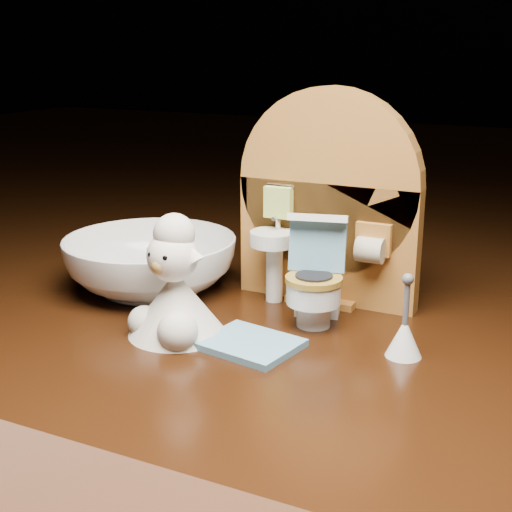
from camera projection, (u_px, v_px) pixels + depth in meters
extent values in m
cube|color=black|center=(289.00, 400.00, 0.47)|extent=(2.50, 2.50, 0.10)
cube|color=#A86929|center=(328.00, 242.00, 0.50)|extent=(0.13, 0.02, 0.09)
cylinder|color=#A86929|center=(329.00, 182.00, 0.49)|extent=(0.13, 0.02, 0.13)
cube|color=#A86929|center=(326.00, 296.00, 0.51)|extent=(0.05, 0.04, 0.01)
cylinder|color=white|center=(274.00, 271.00, 0.51)|extent=(0.01, 0.01, 0.04)
cylinder|color=white|center=(273.00, 238.00, 0.50)|extent=(0.03, 0.03, 0.01)
cylinder|color=silver|center=(278.00, 222.00, 0.50)|extent=(0.00, 0.00, 0.01)
cube|color=#B9D65C|center=(278.00, 202.00, 0.50)|extent=(0.02, 0.01, 0.02)
cube|color=#A86929|center=(373.00, 239.00, 0.48)|extent=(0.02, 0.01, 0.02)
cylinder|color=#BDB397|center=(370.00, 250.00, 0.47)|extent=(0.02, 0.02, 0.02)
cylinder|color=white|center=(314.00, 314.00, 0.47)|extent=(0.02, 0.02, 0.02)
cylinder|color=white|center=(314.00, 292.00, 0.46)|extent=(0.04, 0.04, 0.01)
cylinder|color=olive|center=(314.00, 279.00, 0.46)|extent=(0.04, 0.04, 0.00)
cube|color=white|center=(318.00, 284.00, 0.48)|extent=(0.03, 0.02, 0.04)
cube|color=#5E8DA6|center=(318.00, 243.00, 0.46)|extent=(0.04, 0.02, 0.04)
cube|color=white|center=(318.00, 218.00, 0.46)|extent=(0.04, 0.02, 0.01)
cylinder|color=#BFD828|center=(331.00, 245.00, 0.47)|extent=(0.01, 0.01, 0.01)
cube|color=#5E8DA6|center=(250.00, 344.00, 0.43)|extent=(0.06, 0.05, 0.00)
cone|color=white|center=(404.00, 337.00, 0.42)|extent=(0.02, 0.02, 0.02)
cylinder|color=#59595B|center=(406.00, 303.00, 0.41)|extent=(0.00, 0.00, 0.03)
sphere|color=#59595B|center=(408.00, 279.00, 0.41)|extent=(0.01, 0.01, 0.01)
cone|color=beige|center=(176.00, 303.00, 0.45)|extent=(0.06, 0.06, 0.04)
sphere|color=beige|center=(178.00, 332.00, 0.43)|extent=(0.03, 0.03, 0.03)
sphere|color=beige|center=(144.00, 322.00, 0.45)|extent=(0.02, 0.02, 0.02)
sphere|color=white|center=(173.00, 256.00, 0.44)|extent=(0.03, 0.03, 0.03)
sphere|color=#B68E45|center=(160.00, 266.00, 0.43)|extent=(0.01, 0.01, 0.01)
sphere|color=beige|center=(174.00, 234.00, 0.44)|extent=(0.03, 0.03, 0.03)
cone|color=white|center=(157.00, 245.00, 0.45)|extent=(0.02, 0.01, 0.01)
cone|color=white|center=(193.00, 253.00, 0.43)|extent=(0.02, 0.01, 0.01)
sphere|color=black|center=(151.00, 255.00, 0.43)|extent=(0.00, 0.00, 0.00)
sphere|color=black|center=(166.00, 258.00, 0.42)|extent=(0.00, 0.00, 0.00)
imported|color=white|center=(151.00, 264.00, 0.53)|extent=(0.13, 0.13, 0.04)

